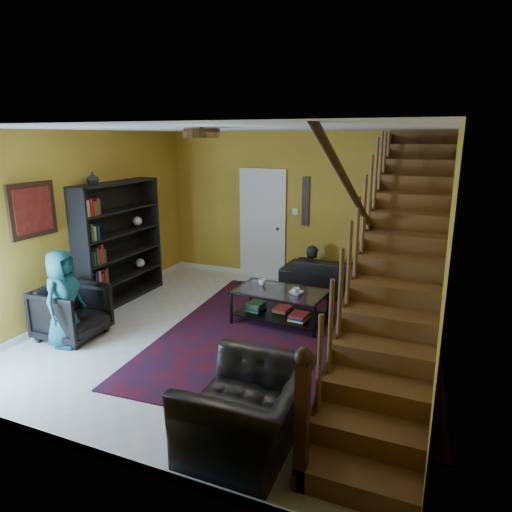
{
  "coord_description": "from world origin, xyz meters",
  "views": [
    {
      "loc": [
        2.56,
        -5.33,
        2.7
      ],
      "look_at": [
        0.14,
        0.4,
        1.07
      ],
      "focal_mm": 32.0,
      "sensor_mm": 36.0,
      "label": 1
    }
  ],
  "objects": [
    {
      "name": "framed_picture",
      "position": [
        -2.57,
        -0.9,
        1.75
      ],
      "size": [
        0.04,
        0.74,
        0.74
      ],
      "primitive_type": "cube",
      "color": "maroon",
      "rests_on": "room"
    },
    {
      "name": "person_adult_b",
      "position": [
        1.5,
        2.35,
        0.25
      ],
      "size": [
        0.7,
        0.55,
        1.39
      ],
      "primitive_type": "imported",
      "rotation": [
        0.0,
        0.0,
        3.1
      ],
      "color": "black",
      "rests_on": "sofa"
    },
    {
      "name": "room",
      "position": [
        -1.33,
        1.33,
        0.05
      ],
      "size": [
        5.5,
        5.5,
        5.5
      ],
      "color": "gold",
      "rests_on": "ground"
    },
    {
      "name": "cup_a",
      "position": [
        0.07,
        0.81,
        0.55
      ],
      "size": [
        0.16,
        0.16,
        0.09
      ],
      "primitive_type": "imported",
      "rotation": [
        0.0,
        0.0,
        -0.44
      ],
      "color": "#999999",
      "rests_on": "coffee_table"
    },
    {
      "name": "wall_hanging",
      "position": [
        0.15,
        2.73,
        1.55
      ],
      "size": [
        0.14,
        0.03,
        0.9
      ],
      "primitive_type": "cube",
      "color": "black",
      "rests_on": "room"
    },
    {
      "name": "ceiling_fixture",
      "position": [
        0.0,
        -0.8,
        2.74
      ],
      "size": [
        0.4,
        0.4,
        0.1
      ],
      "primitive_type": "cylinder",
      "color": "#3F2814",
      "rests_on": "room"
    },
    {
      "name": "floor",
      "position": [
        0.0,
        0.0,
        0.0
      ],
      "size": [
        5.5,
        5.5,
        0.0
      ],
      "primitive_type": "plane",
      "color": "beige",
      "rests_on": "ground"
    },
    {
      "name": "popcorn_bucket",
      "position": [
        -2.1,
        -0.6,
        0.09
      ],
      "size": [
        0.17,
        0.17,
        0.15
      ],
      "primitive_type": "cylinder",
      "rotation": [
        0.0,
        0.0,
        0.39
      ],
      "color": "red",
      "rests_on": "rug"
    },
    {
      "name": "armchair_left",
      "position": [
        -2.05,
        -0.92,
        0.37
      ],
      "size": [
        0.83,
        0.81,
        0.74
      ],
      "primitive_type": "imported",
      "rotation": [
        0.0,
        0.0,
        1.6
      ],
      "color": "black",
      "rests_on": "floor"
    },
    {
      "name": "rug",
      "position": [
        0.85,
        0.28,
        0.01
      ],
      "size": [
        3.93,
        4.41,
        0.02
      ],
      "primitive_type": "cube",
      "rotation": [
        0.0,
        0.0,
        0.07
      ],
      "color": "#3E0B13",
      "rests_on": "floor"
    },
    {
      "name": "armchair_right",
      "position": [
        1.12,
        -2.11,
        0.37
      ],
      "size": [
        1.02,
        1.17,
        0.74
      ],
      "primitive_type": "imported",
      "rotation": [
        0.0,
        0.0,
        -1.55
      ],
      "color": "black",
      "rests_on": "floor"
    },
    {
      "name": "person_child",
      "position": [
        -1.95,
        -1.13,
        0.65
      ],
      "size": [
        0.49,
        0.68,
        1.31
      ],
      "primitive_type": "imported",
      "rotation": [
        0.0,
        0.0,
        1.69
      ],
      "color": "#19525F",
      "rests_on": "armchair_left"
    },
    {
      "name": "person_adult_a",
      "position": [
        0.41,
        2.35,
        0.19
      ],
      "size": [
        0.49,
        0.34,
        1.28
      ],
      "primitive_type": "imported",
      "rotation": [
        0.0,
        0.0,
        3.06
      ],
      "color": "black",
      "rests_on": "sofa"
    },
    {
      "name": "door",
      "position": [
        -0.7,
        2.73,
        1.02
      ],
      "size": [
        0.82,
        0.05,
        2.05
      ],
      "primitive_type": "cube",
      "color": "silver",
      "rests_on": "floor"
    },
    {
      "name": "bookshelf",
      "position": [
        -2.4,
        0.6,
        0.96
      ],
      "size": [
        0.35,
        1.8,
        2.0
      ],
      "color": "black",
      "rests_on": "floor"
    },
    {
      "name": "vase",
      "position": [
        -2.41,
        0.1,
        2.1
      ],
      "size": [
        0.18,
        0.18,
        0.19
      ],
      "primitive_type": "imported",
      "color": "#999999",
      "rests_on": "bookshelf"
    },
    {
      "name": "coffee_table",
      "position": [
        0.41,
        0.68,
        0.3
      ],
      "size": [
        1.38,
        0.88,
        0.51
      ],
      "rotation": [
        0.0,
        0.0,
        -0.08
      ],
      "color": "black",
      "rests_on": "floor"
    },
    {
      "name": "bowl",
      "position": [
        0.68,
        0.61,
        0.53
      ],
      "size": [
        0.23,
        0.23,
        0.05
      ],
      "primitive_type": "imported",
      "rotation": [
        0.0,
        0.0,
        -0.18
      ],
      "color": "#999999",
      "rests_on": "coffee_table"
    },
    {
      "name": "cup_b",
      "position": [
        0.68,
        0.59,
        0.56
      ],
      "size": [
        0.12,
        0.12,
        0.1
      ],
      "primitive_type": "imported",
      "rotation": [
        0.0,
        0.0,
        0.17
      ],
      "color": "#999999",
      "rests_on": "coffee_table"
    },
    {
      "name": "sofa",
      "position": [
        1.06,
        2.3,
        0.32
      ],
      "size": [
        2.24,
        0.9,
        0.65
      ],
      "primitive_type": "imported",
      "rotation": [
        0.0,
        0.0,
        3.13
      ],
      "color": "black",
      "rests_on": "floor"
    },
    {
      "name": "staircase",
      "position": [
        2.12,
        -0.0,
        1.4
      ],
      "size": [
        0.95,
        5.02,
        3.18
      ],
      "color": "brown",
      "rests_on": "floor"
    }
  ]
}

